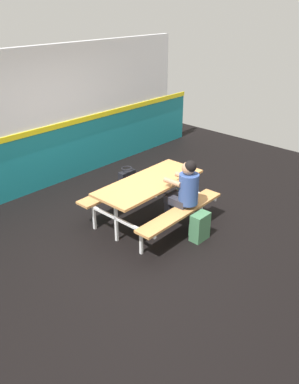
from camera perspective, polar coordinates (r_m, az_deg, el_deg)
ground_plane at (r=6.36m, az=-1.21°, el=-5.10°), size 10.00×10.00×0.02m
accent_backdrop at (r=7.61m, az=-14.72°, el=9.80°), size 8.00×0.14×2.60m
picnic_table_main at (r=6.20m, az=0.00°, el=0.20°), size 1.87×1.58×0.74m
student_nearer at (r=5.95m, az=5.11°, el=0.31°), size 0.37×0.53×1.21m
backpack_dark at (r=5.98m, az=7.32°, el=-5.07°), size 0.30×0.22×0.44m
tote_bag_bright at (r=7.53m, az=-3.29°, el=1.89°), size 0.34×0.21×0.43m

